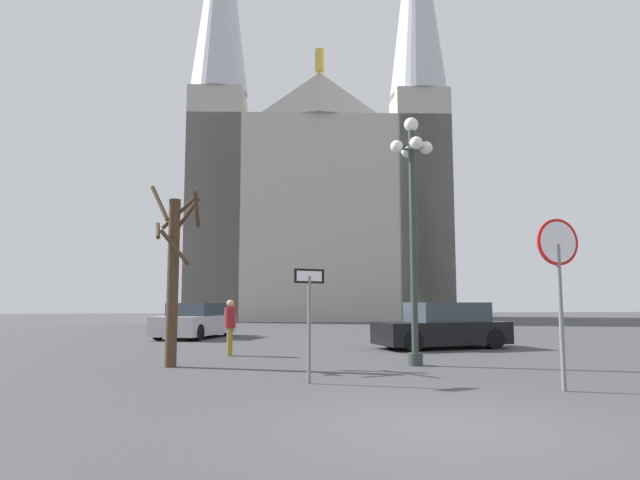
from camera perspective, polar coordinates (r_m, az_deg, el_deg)
name	(u,v)px	position (r m, az deg, el deg)	size (l,w,h in m)	color
ground_plane	(447,428)	(7.35, 13.00, -18.34)	(120.00, 120.00, 0.00)	#424244
cathedral	(318,194)	(46.03, -0.19, 4.74)	(20.97, 15.95, 36.37)	#ADA89E
stop_sign	(559,268)	(10.62, 23.38, -2.67)	(0.83, 0.15, 3.00)	slate
one_way_arrow_sign	(309,308)	(10.62, -1.13, -7.06)	(0.61, 0.30, 2.16)	slate
street_lamp	(413,206)	(13.86, 9.52, 3.45)	(1.07, 1.07, 6.12)	#2D3833
bare_tree	(173,271)	(13.69, -14.86, -3.10)	(1.24, 1.23, 4.33)	#473323
parked_car_near_silver	(196,321)	(23.84, -12.67, -8.16)	(3.31, 4.76, 1.44)	#B7B7BC
parked_car_far_black	(443,327)	(18.66, 12.57, -8.73)	(4.55, 2.49, 1.48)	black
pedestrian_walking	(230,322)	(16.04, -9.26, -8.34)	(0.32, 0.32, 1.57)	olive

